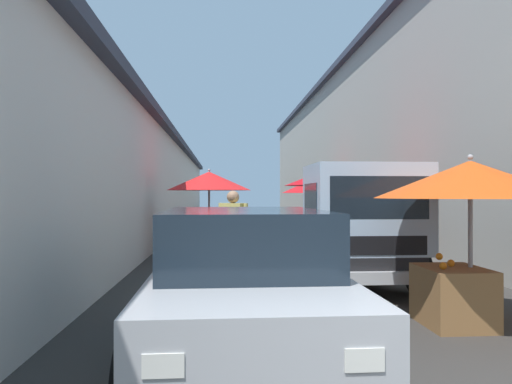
{
  "coord_description": "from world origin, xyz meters",
  "views": [
    {
      "loc": [
        -1.47,
        1.5,
        1.6
      ],
      "look_at": [
        12.26,
        0.57,
        1.67
      ],
      "focal_mm": 35.04,
      "sensor_mm": 36.0,
      "label": 1
    }
  ],
  "objects_px": {
    "delivery_truck": "(354,227)",
    "fruit_stall_far_right": "(467,198)",
    "fruit_stall_mid_lane": "(208,191)",
    "fruit_stall_near_right": "(307,194)",
    "fruit_stall_far_left": "(334,183)",
    "vendor_by_crates": "(233,229)",
    "hatchback_car": "(245,283)",
    "plastic_stool": "(326,236)"
  },
  "relations": [
    {
      "from": "delivery_truck",
      "to": "fruit_stall_far_right",
      "type": "bearing_deg",
      "value": -164.46
    },
    {
      "from": "fruit_stall_mid_lane",
      "to": "fruit_stall_far_right",
      "type": "bearing_deg",
      "value": -155.43
    },
    {
      "from": "fruit_stall_near_right",
      "to": "fruit_stall_far_right",
      "type": "bearing_deg",
      "value": 178.13
    },
    {
      "from": "fruit_stall_far_left",
      "to": "vendor_by_crates",
      "type": "bearing_deg",
      "value": 142.1
    },
    {
      "from": "hatchback_car",
      "to": "plastic_stool",
      "type": "xyz_separation_m",
      "value": [
        10.21,
        -2.94,
        -0.41
      ]
    },
    {
      "from": "fruit_stall_mid_lane",
      "to": "fruit_stall_far_left",
      "type": "bearing_deg",
      "value": -104.87
    },
    {
      "from": "delivery_truck",
      "to": "plastic_stool",
      "type": "relative_size",
      "value": 11.31
    },
    {
      "from": "hatchback_car",
      "to": "delivery_truck",
      "type": "xyz_separation_m",
      "value": [
        3.68,
        -2.06,
        0.3
      ]
    },
    {
      "from": "fruit_stall_far_left",
      "to": "delivery_truck",
      "type": "relative_size",
      "value": 0.52
    },
    {
      "from": "fruit_stall_far_right",
      "to": "delivery_truck",
      "type": "bearing_deg",
      "value": 15.54
    },
    {
      "from": "fruit_stall_mid_lane",
      "to": "fruit_stall_far_right",
      "type": "distance_m",
      "value": 8.12
    },
    {
      "from": "fruit_stall_near_right",
      "to": "fruit_stall_mid_lane",
      "type": "xyz_separation_m",
      "value": [
        -6.83,
        3.84,
        0.08
      ]
    },
    {
      "from": "plastic_stool",
      "to": "fruit_stall_far_right",
      "type": "bearing_deg",
      "value": 179.06
    },
    {
      "from": "fruit_stall_far_left",
      "to": "plastic_stool",
      "type": "height_order",
      "value": "fruit_stall_far_left"
    },
    {
      "from": "plastic_stool",
      "to": "delivery_truck",
      "type": "bearing_deg",
      "value": 172.36
    },
    {
      "from": "fruit_stall_near_right",
      "to": "vendor_by_crates",
      "type": "relative_size",
      "value": 1.33
    },
    {
      "from": "vendor_by_crates",
      "to": "plastic_stool",
      "type": "distance_m",
      "value": 6.71
    },
    {
      "from": "fruit_stall_far_right",
      "to": "vendor_by_crates",
      "type": "relative_size",
      "value": 1.4
    },
    {
      "from": "hatchback_car",
      "to": "fruit_stall_near_right",
      "type": "bearing_deg",
      "value": -12.01
    },
    {
      "from": "vendor_by_crates",
      "to": "delivery_truck",
      "type": "bearing_deg",
      "value": -104.36
    },
    {
      "from": "fruit_stall_far_right",
      "to": "plastic_stool",
      "type": "xyz_separation_m",
      "value": [
        9.13,
        -0.15,
        -1.23
      ]
    },
    {
      "from": "fruit_stall_far_right",
      "to": "fruit_stall_near_right",
      "type": "bearing_deg",
      "value": -1.87
    },
    {
      "from": "delivery_truck",
      "to": "fruit_stall_far_left",
      "type": "bearing_deg",
      "value": -8.09
    },
    {
      "from": "vendor_by_crates",
      "to": "plastic_stool",
      "type": "bearing_deg",
      "value": -26.28
    },
    {
      "from": "fruit_stall_near_right",
      "to": "hatchback_car",
      "type": "xyz_separation_m",
      "value": [
        -15.29,
        3.25,
        -0.89
      ]
    },
    {
      "from": "fruit_stall_near_right",
      "to": "vendor_by_crates",
      "type": "bearing_deg",
      "value": 163.54
    },
    {
      "from": "fruit_stall_mid_lane",
      "to": "hatchback_car",
      "type": "height_order",
      "value": "fruit_stall_mid_lane"
    },
    {
      "from": "fruit_stall_far_right",
      "to": "vendor_by_crates",
      "type": "bearing_deg",
      "value": 41.8
    },
    {
      "from": "fruit_stall_far_right",
      "to": "plastic_stool",
      "type": "height_order",
      "value": "fruit_stall_far_right"
    },
    {
      "from": "fruit_stall_far_left",
      "to": "fruit_stall_near_right",
      "type": "relative_size",
      "value": 1.16
    },
    {
      "from": "fruit_stall_near_right",
      "to": "delivery_truck",
      "type": "bearing_deg",
      "value": 174.15
    },
    {
      "from": "hatchback_car",
      "to": "fruit_stall_far_right",
      "type": "bearing_deg",
      "value": -68.95
    },
    {
      "from": "fruit_stall_mid_lane",
      "to": "vendor_by_crates",
      "type": "bearing_deg",
      "value": -172.38
    },
    {
      "from": "delivery_truck",
      "to": "plastic_stool",
      "type": "distance_m",
      "value": 6.62
    },
    {
      "from": "delivery_truck",
      "to": "fruit_stall_near_right",
      "type": "bearing_deg",
      "value": -5.85
    },
    {
      "from": "fruit_stall_far_left",
      "to": "hatchback_car",
      "type": "distance_m",
      "value": 8.13
    },
    {
      "from": "plastic_stool",
      "to": "hatchback_car",
      "type": "bearing_deg",
      "value": 163.94
    },
    {
      "from": "delivery_truck",
      "to": "plastic_stool",
      "type": "bearing_deg",
      "value": -7.64
    },
    {
      "from": "fruit_stall_mid_lane",
      "to": "delivery_truck",
      "type": "xyz_separation_m",
      "value": [
        -4.78,
        -2.65,
        -0.66
      ]
    },
    {
      "from": "fruit_stall_far_left",
      "to": "delivery_truck",
      "type": "height_order",
      "value": "fruit_stall_far_left"
    },
    {
      "from": "fruit_stall_near_right",
      "to": "delivery_truck",
      "type": "xyz_separation_m",
      "value": [
        -11.61,
        1.19,
        -0.59
      ]
    },
    {
      "from": "fruit_stall_mid_lane",
      "to": "delivery_truck",
      "type": "bearing_deg",
      "value": -150.98
    }
  ]
}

